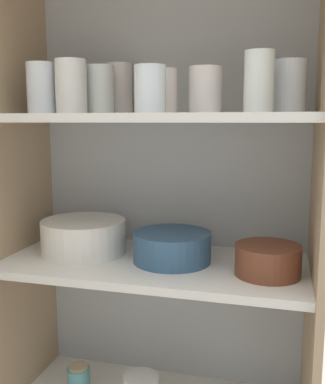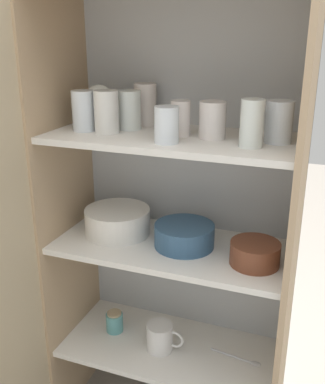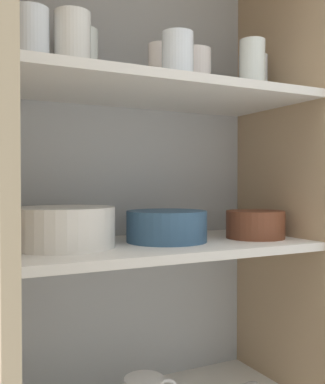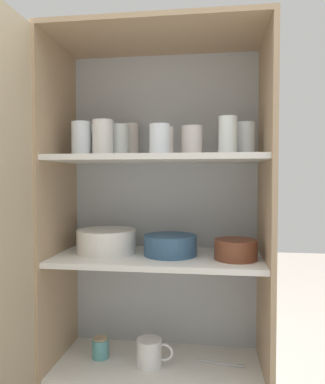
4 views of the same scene
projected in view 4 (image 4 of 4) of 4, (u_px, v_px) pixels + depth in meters
The scene contains 23 objects.
cupboard_back_panel at pixel (165, 238), 1.58m from camera, with size 0.80×0.02×1.52m, color #B2B7BC.
cupboard_side_left at pixel (58, 244), 1.44m from camera, with size 0.02×0.39×1.52m, color tan.
cupboard_side_right at pixel (266, 249), 1.34m from camera, with size 0.02×0.39×1.52m, color tan.
cupboard_top_panel at pixel (158, 37), 1.36m from camera, with size 0.80×0.39×0.02m, color tan.
shelf_board_lower at pixel (158, 366), 1.41m from camera, with size 0.76×0.36×0.02m, color white.
shelf_board_middle at pixel (158, 258), 1.39m from camera, with size 0.76×0.36×0.02m, color white.
shelf_board_upper at pixel (158, 159), 1.38m from camera, with size 0.76×0.36×0.02m, color white.
tumbler_glass_0 at pixel (228, 136), 1.28m from camera, with size 0.06×0.06×0.13m.
tumbler_glass_1 at pixel (192, 141), 1.36m from camera, with size 0.08×0.08×0.11m.
tumbler_glass_2 at pixel (160, 139), 1.28m from camera, with size 0.07×0.07×0.10m.
tumbler_glass_3 at pixel (81, 139), 1.38m from camera, with size 0.07×0.07×0.13m.
tumbler_glass_4 at pixel (244, 139), 1.35m from camera, with size 0.08×0.08×0.12m.
tumbler_glass_5 at pixel (119, 141), 1.44m from camera, with size 0.08×0.08×0.12m.
tumbler_glass_6 at pixel (103, 138), 1.36m from camera, with size 0.08×0.08×0.13m.
tumbler_glass_7 at pixel (129, 141), 1.51m from camera, with size 0.08×0.08×0.14m.
tumbler_glass_8 at pixel (165, 142), 1.38m from camera, with size 0.06×0.06×0.11m.
wine_glass_0 at pixel (91, 133), 1.48m from camera, with size 0.08×0.08×0.13m.
plate_stack_white at pixel (106, 241), 1.44m from camera, with size 0.23×0.23×0.09m.
mixing_bowl_large at pixel (170, 244), 1.39m from camera, with size 0.20×0.20×0.08m.
serving_bowl_small at pixel (236, 249), 1.32m from camera, with size 0.15×0.15×0.07m.
coffee_mug_primary at pixel (150, 353), 1.38m from camera, with size 0.14×0.09×0.10m.
storage_jar at pixel (100, 348), 1.45m from camera, with size 0.06×0.06×0.08m.
serving_spoon at pixel (226, 364), 1.39m from camera, with size 0.18×0.04×0.01m.
Camera 4 is at (0.20, -1.19, 1.02)m, focal length 35.00 mm.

